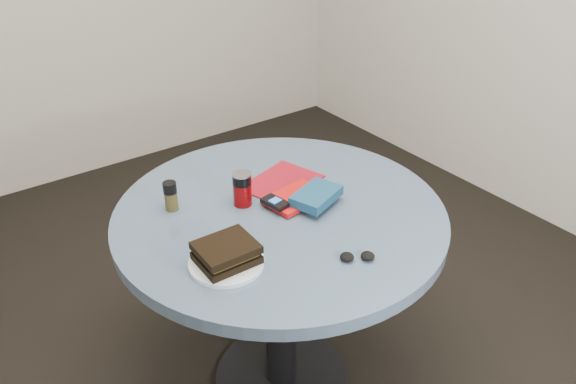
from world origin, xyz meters
TOP-DOWN VIEW (x-y plane):
  - ground at (0.00, 0.00)m, footprint 4.00×4.00m
  - table at (0.00, 0.00)m, footprint 1.00×1.00m
  - plate at (-0.27, -0.14)m, footprint 0.21×0.21m
  - sandwich at (-0.26, -0.14)m, footprint 0.15×0.13m
  - soda_can at (-0.07, 0.09)m, footprint 0.07×0.07m
  - pepper_grinder at (-0.26, 0.19)m, footprint 0.04×0.04m
  - magazine at (0.10, 0.13)m, footprint 0.28×0.24m
  - red_book at (0.07, 0.01)m, footprint 0.20×0.15m
  - novel at (0.10, -0.05)m, footprint 0.18×0.15m
  - mp3_player at (-0.01, 0.01)m, footprint 0.06×0.09m
  - headphones at (0.02, -0.32)m, footprint 0.10×0.08m

SIDE VIEW (x-z plane):
  - ground at x=0.00m, z-range 0.00..0.00m
  - table at x=0.00m, z-range 0.21..0.96m
  - magazine at x=0.10m, z-range 0.75..0.75m
  - plate at x=-0.27m, z-range 0.75..0.76m
  - headphones at x=0.02m, z-range 0.75..0.77m
  - red_book at x=0.07m, z-range 0.75..0.77m
  - mp3_player at x=-0.01m, z-range 0.77..0.78m
  - novel at x=0.10m, z-range 0.77..0.80m
  - sandwich at x=-0.26m, z-range 0.76..0.82m
  - pepper_grinder at x=-0.26m, z-range 0.75..0.84m
  - soda_can at x=-0.07m, z-range 0.75..0.86m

